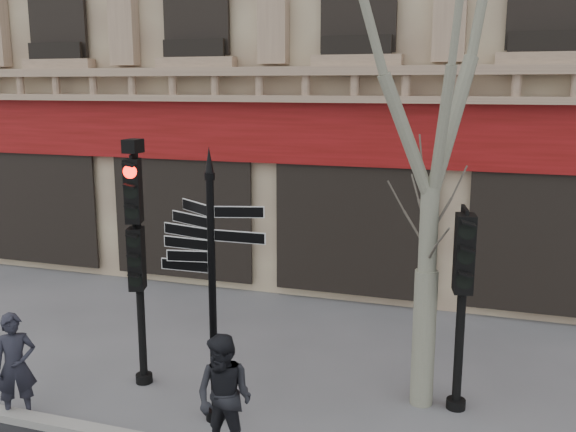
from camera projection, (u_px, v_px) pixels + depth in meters
name	position (u px, v px, depth m)	size (l,w,h in m)	color
ground	(277.00, 411.00, 9.17)	(80.00, 80.00, 0.00)	#56565A
fingerpost	(211.00, 241.00, 8.44)	(1.83, 1.83, 3.81)	black
traffic_signal_main	(137.00, 233.00, 9.57)	(0.49, 0.42, 3.80)	black
traffic_signal_secondary	(463.00, 275.00, 8.85)	(0.54, 0.43, 2.87)	black
plane_tree	(438.00, 14.00, 8.30)	(2.94, 2.94, 7.80)	gray
pedestrian_a	(15.00, 366.00, 8.85)	(0.56, 0.37, 1.53)	#21212C
pedestrian_b	(224.00, 398.00, 7.87)	(0.78, 0.61, 1.60)	black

